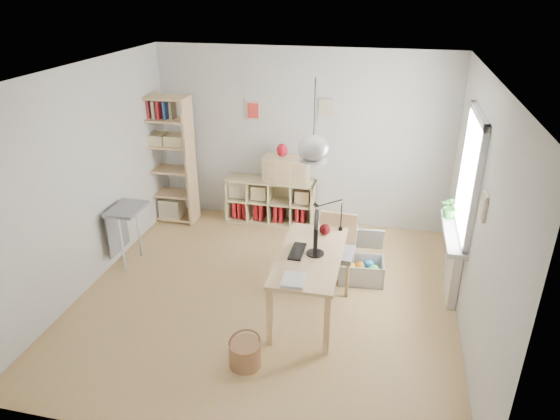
% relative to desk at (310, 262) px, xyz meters
% --- Properties ---
extents(ground, '(4.50, 4.50, 0.00)m').
position_rel_desk_xyz_m(ground, '(-0.55, 0.15, -0.66)').
color(ground, tan).
rests_on(ground, ground).
extents(room_shell, '(4.50, 4.50, 4.50)m').
position_rel_desk_xyz_m(room_shell, '(-0.00, 0.00, 1.34)').
color(room_shell, silver).
rests_on(room_shell, ground).
extents(window_unit, '(0.07, 1.16, 1.46)m').
position_rel_desk_xyz_m(window_unit, '(1.68, 0.75, 0.89)').
color(window_unit, white).
rests_on(window_unit, ground).
extents(radiator, '(0.10, 0.80, 0.80)m').
position_rel_desk_xyz_m(radiator, '(1.64, 0.75, -0.26)').
color(radiator, white).
rests_on(radiator, ground).
extents(windowsill, '(0.22, 1.20, 0.06)m').
position_rel_desk_xyz_m(windowsill, '(1.59, 0.75, 0.17)').
color(windowsill, silver).
rests_on(windowsill, radiator).
extents(desk, '(0.70, 1.50, 0.75)m').
position_rel_desk_xyz_m(desk, '(0.00, 0.00, 0.00)').
color(desk, '#D7B47B').
rests_on(desk, ground).
extents(cube_shelf, '(1.40, 0.38, 0.72)m').
position_rel_desk_xyz_m(cube_shelf, '(-1.02, 2.23, -0.36)').
color(cube_shelf, beige).
rests_on(cube_shelf, ground).
extents(tall_bookshelf, '(0.80, 0.38, 2.00)m').
position_rel_desk_xyz_m(tall_bookshelf, '(-2.59, 1.95, 0.43)').
color(tall_bookshelf, '#D7B47B').
rests_on(tall_bookshelf, ground).
extents(side_table, '(0.40, 0.55, 0.85)m').
position_rel_desk_xyz_m(side_table, '(-2.59, 0.50, 0.01)').
color(side_table, gray).
rests_on(side_table, ground).
extents(chair, '(0.48, 0.48, 0.93)m').
position_rel_desk_xyz_m(chair, '(0.22, 0.63, -0.12)').
color(chair, gray).
rests_on(chair, ground).
extents(wicker_basket, '(0.32, 0.32, 0.45)m').
position_rel_desk_xyz_m(wicker_basket, '(-0.47, -1.06, -0.51)').
color(wicker_basket, '#A16D48').
rests_on(wicker_basket, ground).
extents(storage_chest, '(0.63, 0.69, 0.61)m').
position_rel_desk_xyz_m(storage_chest, '(0.55, 0.83, -0.46)').
color(storage_chest, silver).
rests_on(storage_chest, ground).
extents(monitor, '(0.20, 0.50, 0.44)m').
position_rel_desk_xyz_m(monitor, '(0.05, 0.02, 0.34)').
color(monitor, black).
rests_on(monitor, desk).
extents(keyboard, '(0.15, 0.40, 0.02)m').
position_rel_desk_xyz_m(keyboard, '(-0.15, 0.02, 0.10)').
color(keyboard, black).
rests_on(keyboard, desk).
extents(task_lamp, '(0.36, 0.13, 0.39)m').
position_rel_desk_xyz_m(task_lamp, '(0.09, 0.62, 0.36)').
color(task_lamp, black).
rests_on(task_lamp, desk).
extents(yarn_ball, '(0.13, 0.13, 0.13)m').
position_rel_desk_xyz_m(yarn_ball, '(0.09, 0.52, 0.16)').
color(yarn_ball, '#4B0A0D').
rests_on(yarn_ball, desk).
extents(paper_tray, '(0.24, 0.30, 0.03)m').
position_rel_desk_xyz_m(paper_tray, '(-0.08, -0.58, 0.11)').
color(paper_tray, silver).
rests_on(paper_tray, desk).
extents(drawer_chest, '(0.71, 0.34, 0.40)m').
position_rel_desk_xyz_m(drawer_chest, '(-0.74, 2.19, 0.26)').
color(drawer_chest, beige).
rests_on(drawer_chest, cube_shelf).
extents(red_vase, '(0.17, 0.17, 0.20)m').
position_rel_desk_xyz_m(red_vase, '(-0.81, 2.19, 0.56)').
color(red_vase, '#A40D1A').
rests_on(red_vase, drawer_chest).
extents(potted_plant, '(0.29, 0.26, 0.29)m').
position_rel_desk_xyz_m(potted_plant, '(1.57, 1.10, 0.35)').
color(potted_plant, '#296D28').
rests_on(potted_plant, windowsill).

